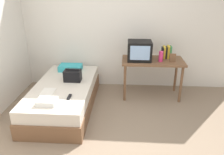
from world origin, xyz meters
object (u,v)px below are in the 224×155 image
(remote_dark, at_px, (69,97))
(desk, at_px, (152,65))
(water_bottle, at_px, (161,56))
(bed, at_px, (64,96))
(book_row, at_px, (166,52))
(handbag, at_px, (73,76))
(tv, at_px, (139,51))
(magazine, at_px, (48,92))
(folded_towel, at_px, (47,102))
(pillow, at_px, (71,68))
(picture_frame, at_px, (173,58))

(remote_dark, bearing_deg, desk, 37.71)
(water_bottle, bearing_deg, bed, -164.07)
(desk, relative_size, book_row, 4.75)
(bed, height_order, handbag, handbag)
(tv, xyz_separation_m, magazine, (-1.50, -0.88, -0.47))
(folded_towel, bearing_deg, water_bottle, 33.77)
(book_row, height_order, remote_dark, book_row)
(desk, bearing_deg, remote_dark, -142.29)
(book_row, bearing_deg, bed, -159.07)
(water_bottle, distance_m, handbag, 1.65)
(pillow, bearing_deg, folded_towel, -90.68)
(bed, distance_m, tv, 1.61)
(picture_frame, relative_size, folded_towel, 0.56)
(tv, height_order, book_row, tv)
(tv, bearing_deg, pillow, 174.58)
(picture_frame, bearing_deg, book_row, 109.69)
(magazine, height_order, remote_dark, remote_dark)
(bed, xyz_separation_m, folded_towel, (-0.05, -0.70, 0.27))
(book_row, bearing_deg, desk, -153.77)
(handbag, height_order, magazine, handbag)
(tv, relative_size, book_row, 1.80)
(bed, relative_size, handbag, 6.67)
(bed, bearing_deg, pillow, 92.78)
(handbag, bearing_deg, book_row, 17.48)
(picture_frame, relative_size, magazine, 0.54)
(desk, relative_size, handbag, 3.87)
(tv, distance_m, picture_frame, 0.62)
(water_bottle, bearing_deg, book_row, 58.65)
(desk, xyz_separation_m, water_bottle, (0.13, -0.09, 0.19))
(tv, distance_m, book_row, 0.55)
(water_bottle, xyz_separation_m, magazine, (-1.90, -0.81, -0.39))
(bed, height_order, water_bottle, water_bottle)
(water_bottle, bearing_deg, pillow, 173.61)
(tv, relative_size, picture_frame, 2.82)
(bed, relative_size, remote_dark, 12.82)
(book_row, height_order, pillow, book_row)
(bed, distance_m, handbag, 0.40)
(picture_frame, relative_size, remote_dark, 1.00)
(picture_frame, distance_m, pillow, 2.01)
(picture_frame, height_order, folded_towel, picture_frame)
(handbag, bearing_deg, folded_towel, -102.07)
(magazine, bearing_deg, bed, 61.88)
(water_bottle, distance_m, book_row, 0.26)
(bed, bearing_deg, book_row, 20.93)
(desk, xyz_separation_m, handbag, (-1.46, -0.41, -0.10))
(desk, xyz_separation_m, magazine, (-1.77, -0.90, -0.19))
(handbag, bearing_deg, water_bottle, 11.53)
(picture_frame, relative_size, pillow, 0.35)
(book_row, bearing_deg, tv, -163.98)
(handbag, bearing_deg, remote_dark, -82.00)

